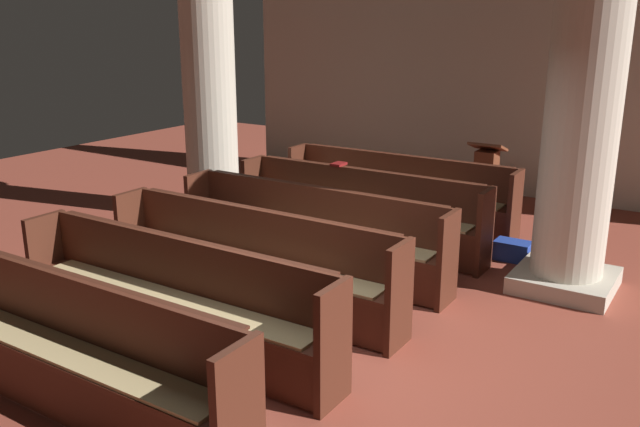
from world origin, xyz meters
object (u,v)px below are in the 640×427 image
object	(u,v)px
hymn_book	(339,164)
pillar_aisle_side	(583,108)
pew_row_5	(65,344)
pillar_far_side	(209,82)
pew_row_3	(251,258)
kneeler_box_blue	(513,251)
lectern	(485,186)
pew_row_0	(397,190)
pew_row_4	(172,294)
pew_row_2	(311,230)
pew_row_1	(359,208)

from	to	relation	value
hymn_book	pillar_aisle_side	bearing A→B (deg)	-3.92
pew_row_5	pillar_far_side	bearing A→B (deg)	119.18
pew_row_3	kneeler_box_blue	bearing A→B (deg)	56.66
pew_row_5	kneeler_box_blue	world-z (taller)	pew_row_5
lectern	hymn_book	size ratio (longest dim) A/B	5.33
pew_row_3	kneeler_box_blue	xyz separation A→B (m)	(1.76, 2.68, -0.39)
pew_row_3	pew_row_5	distance (m)	2.13
pew_row_0	pew_row_3	xyz separation A→B (m)	(0.00, -3.19, 0.00)
pew_row_4	kneeler_box_blue	world-z (taller)	pew_row_4
pew_row_2	pew_row_3	xyz separation A→B (m)	(0.00, -1.06, 0.00)
pew_row_2	hymn_book	distance (m)	1.39
pew_row_4	pew_row_5	size ratio (longest dim) A/B	1.00
pillar_aisle_side	hymn_book	xyz separation A→B (m)	(-2.89, 0.20, -0.93)
pew_row_0	pew_row_2	xyz separation A→B (m)	(0.00, -2.13, 0.00)
hymn_book	pew_row_5	bearing A→B (deg)	-84.81
pew_row_3	pew_row_4	world-z (taller)	same
pew_row_1	hymn_book	size ratio (longest dim) A/B	16.10
pew_row_2	pew_row_5	xyz separation A→B (m)	(0.00, -3.19, 0.00)
pew_row_4	pew_row_5	xyz separation A→B (m)	(0.00, -1.06, 0.00)
pew_row_4	kneeler_box_blue	distance (m)	4.16
pew_row_0	pew_row_3	distance (m)	3.19
pew_row_2	pillar_aisle_side	bearing A→B (deg)	22.94
pew_row_0	pillar_far_side	size ratio (longest dim) A/B	0.90
pew_row_0	hymn_book	xyz separation A→B (m)	(-0.40, -0.88, 0.46)
pew_row_5	lectern	distance (m)	6.42
pew_row_1	pew_row_2	bearing A→B (deg)	-90.00
hymn_book	pew_row_0	bearing A→B (deg)	65.27
pew_row_4	pillar_aisle_side	distance (m)	4.27
pew_row_0	pillar_far_side	bearing A→B (deg)	-158.74
pew_row_3	pew_row_0	bearing A→B (deg)	90.00
hymn_book	kneeler_box_blue	world-z (taller)	hymn_book
pew_row_1	kneeler_box_blue	world-z (taller)	pew_row_1
pew_row_3	pillar_far_side	world-z (taller)	pillar_far_side
pew_row_2	pillar_aisle_side	xyz separation A→B (m)	(2.49, 1.05, 1.39)
pew_row_2	pew_row_3	world-z (taller)	same
pew_row_4	lectern	bearing A→B (deg)	80.78
pew_row_0	pew_row_1	xyz separation A→B (m)	(0.00, -1.06, 0.00)
pew_row_2	pew_row_5	size ratio (longest dim) A/B	1.00
lectern	pew_row_0	bearing A→B (deg)	-129.46
pew_row_5	pillar_far_side	size ratio (longest dim) A/B	0.90
pew_row_4	pillar_far_side	size ratio (longest dim) A/B	0.90
pew_row_0	pew_row_4	world-z (taller)	same
pew_row_4	lectern	distance (m)	5.37
pew_row_3	pillar_far_side	size ratio (longest dim) A/B	0.90
pew_row_1	pew_row_4	xyz separation A→B (m)	(0.00, -3.19, 0.00)
pew_row_1	pillar_far_side	xyz separation A→B (m)	(-2.44, 0.11, 1.39)
pew_row_0	pew_row_5	bearing A→B (deg)	-90.00
pew_row_4	kneeler_box_blue	size ratio (longest dim) A/B	8.01
pew_row_3	pew_row_1	bearing A→B (deg)	90.00
pillar_far_side	kneeler_box_blue	size ratio (longest dim) A/B	8.91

